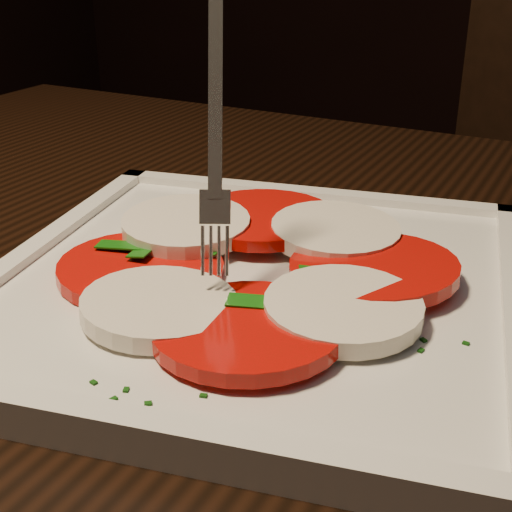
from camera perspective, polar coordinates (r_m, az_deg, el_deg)
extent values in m
cube|color=black|center=(0.48, 4.24, -3.84)|extent=(1.22, 0.84, 0.04)
cylinder|color=black|center=(1.18, -14.15, -6.83)|extent=(0.06, 0.06, 0.71)
cube|color=black|center=(1.26, 18.76, -0.43)|extent=(0.54, 0.54, 0.04)
cylinder|color=black|center=(1.33, 6.59, -9.87)|extent=(0.04, 0.04, 0.41)
cylinder|color=black|center=(1.59, 15.15, -4.51)|extent=(0.04, 0.04, 0.41)
cube|color=white|center=(0.44, 0.00, -2.67)|extent=(0.37, 0.37, 0.01)
cylinder|color=#C80604|center=(0.44, -9.18, -1.06)|extent=(0.10, 0.10, 0.01)
cylinder|color=white|center=(0.39, -7.73, -4.04)|extent=(0.09, 0.09, 0.02)
cylinder|color=#C80604|center=(0.37, -0.65, -5.82)|extent=(0.10, 0.10, 0.01)
cylinder|color=white|center=(0.39, 6.98, -4.16)|extent=(0.09, 0.09, 0.01)
cylinder|color=#C80604|center=(0.43, 9.38, -0.98)|extent=(0.10, 0.10, 0.01)
cylinder|color=white|center=(0.48, 6.38, 1.94)|extent=(0.09, 0.09, 0.01)
cylinder|color=#C80604|center=(0.49, 0.49, 3.04)|extent=(0.10, 0.10, 0.01)
cylinder|color=white|center=(0.48, -5.62, 2.49)|extent=(0.09, 0.09, 0.01)
cube|color=#145B0F|center=(0.46, -8.65, 0.75)|extent=(0.02, 0.04, 0.00)
cube|color=#145B0F|center=(0.38, 1.22, -3.75)|extent=(0.05, 0.03, 0.00)
cube|color=#145B0F|center=(0.46, -10.04, 0.83)|extent=(0.05, 0.03, 0.00)
cube|color=#145B0F|center=(0.42, 6.30, -1.33)|extent=(0.04, 0.03, 0.01)
cube|color=#145B0F|center=(0.45, -5.12, 0.83)|extent=(0.04, 0.01, 0.00)
cube|color=#145B0F|center=(0.46, 10.23, 0.66)|extent=(0.04, 0.05, 0.00)
cube|color=#0E3D0B|center=(0.53, -3.78, 3.48)|extent=(0.00, 0.00, 0.00)
cube|color=#0E3D0B|center=(0.51, 9.98, 2.18)|extent=(0.00, 0.00, 0.00)
cube|color=#0E3D0B|center=(0.35, -12.86, -9.83)|extent=(0.00, 0.00, 0.00)
cube|color=#0E3D0B|center=(0.34, -10.35, -10.48)|extent=(0.00, 0.00, 0.00)
cube|color=#0E3D0B|center=(0.38, 13.25, -6.56)|extent=(0.00, 0.00, 0.00)
cube|color=#0E3D0B|center=(0.33, -4.23, -11.08)|extent=(0.00, 0.00, 0.00)
cube|color=#0E3D0B|center=(0.54, -4.85, 3.50)|extent=(0.00, 0.00, 0.00)
cube|color=#0E3D0B|center=(0.48, -13.95, -0.05)|extent=(0.00, 0.00, 0.00)
cube|color=#0E3D0B|center=(0.52, 2.16, 2.99)|extent=(0.00, 0.00, 0.00)
cube|color=#0E3D0B|center=(0.51, -6.83, 2.32)|extent=(0.00, 0.00, 0.00)
cube|color=#0E3D0B|center=(0.45, 12.33, -1.36)|extent=(0.00, 0.00, 0.00)
cube|color=#0E3D0B|center=(0.52, 1.49, 2.97)|extent=(0.00, 0.00, 0.00)
cube|color=#0E3D0B|center=(0.45, -14.83, -1.86)|extent=(0.00, 0.00, 0.00)
cube|color=#0E3D0B|center=(0.54, -3.23, 3.54)|extent=(0.00, 0.00, 0.00)
cube|color=#0E3D0B|center=(0.56, 3.72, 4.52)|extent=(0.00, 0.00, 0.00)
cube|color=#0E3D0B|center=(0.36, -7.20, -7.82)|extent=(0.00, 0.00, 0.00)
cube|color=#0E3D0B|center=(0.34, -11.32, -11.16)|extent=(0.00, 0.00, 0.00)
cube|color=#0E3D0B|center=(0.33, -8.63, -11.58)|extent=(0.00, 0.00, 0.00)
cube|color=#0E3D0B|center=(0.37, 13.05, -7.38)|extent=(0.00, 0.00, 0.00)
cube|color=#0E3D0B|center=(0.38, 16.44, -6.71)|extent=(0.00, 0.00, 0.00)
cube|color=#0E3D0B|center=(0.54, -4.11, 3.68)|extent=(0.00, 0.00, 0.00)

